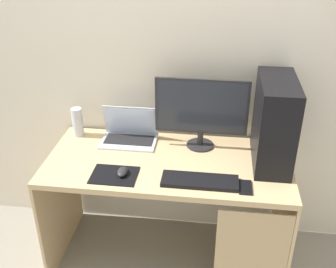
{
  "coord_description": "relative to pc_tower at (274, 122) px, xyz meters",
  "views": [
    {
      "loc": [
        0.26,
        -2.03,
        2.06
      ],
      "look_at": [
        0.0,
        0.0,
        0.94
      ],
      "focal_mm": 43.36,
      "sensor_mm": 36.0,
      "label": 1
    }
  ],
  "objects": [
    {
      "name": "cell_phone",
      "position": [
        -0.15,
        -0.3,
        -0.25
      ],
      "size": [
        0.07,
        0.13,
        0.01
      ],
      "primitive_type": "cube",
      "color": "black",
      "rests_on": "desk"
    },
    {
      "name": "monitor",
      "position": [
        -0.42,
        0.11,
        -0.0
      ],
      "size": [
        0.56,
        0.17,
        0.45
      ],
      "color": "#232326",
      "rests_on": "desk"
    },
    {
      "name": "mouse_left",
      "position": [
        -0.83,
        -0.27,
        -0.23
      ],
      "size": [
        0.06,
        0.1,
        0.03
      ],
      "primitive_type": "ellipsoid",
      "color": "#232326",
      "rests_on": "mousepad"
    },
    {
      "name": "keyboard",
      "position": [
        -0.4,
        -0.29,
        -0.24
      ],
      "size": [
        0.42,
        0.14,
        0.02
      ],
      "primitive_type": "cube",
      "color": "black",
      "rests_on": "desk"
    },
    {
      "name": "pc_tower",
      "position": [
        0.0,
        0.0,
        0.0
      ],
      "size": [
        0.2,
        0.46,
        0.51
      ],
      "primitive_type": "cube",
      "color": "black",
      "rests_on": "desk"
    },
    {
      "name": "wall_back",
      "position": [
        -0.6,
        0.3,
        0.28
      ],
      "size": [
        4.0,
        0.05,
        2.6
      ],
      "color": "beige",
      "rests_on": "ground_plane"
    },
    {
      "name": "desk",
      "position": [
        -0.58,
        -0.09,
        -0.41
      ],
      "size": [
        1.46,
        0.68,
        0.76
      ],
      "color": "tan",
      "rests_on": "ground_plane"
    },
    {
      "name": "ground_plane",
      "position": [
        -0.6,
        -0.08,
        -1.02
      ],
      "size": [
        8.0,
        8.0,
        0.0
      ],
      "primitive_type": "plane",
      "color": "gray"
    },
    {
      "name": "laptop",
      "position": [
        -0.88,
        0.13,
        -0.21
      ],
      "size": [
        0.35,
        0.22,
        0.23
      ],
      "color": "#B7BCC6",
      "rests_on": "desk"
    },
    {
      "name": "speaker",
      "position": [
        -1.23,
        0.16,
        -0.16
      ],
      "size": [
        0.07,
        0.07,
        0.19
      ],
      "primitive_type": "cylinder",
      "color": "#B7BCC6",
      "rests_on": "desk"
    },
    {
      "name": "mousepad",
      "position": [
        -0.88,
        -0.28,
        -0.25
      ],
      "size": [
        0.26,
        0.2,
        0.0
      ],
      "primitive_type": "cube",
      "color": "black",
      "rests_on": "desk"
    }
  ]
}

